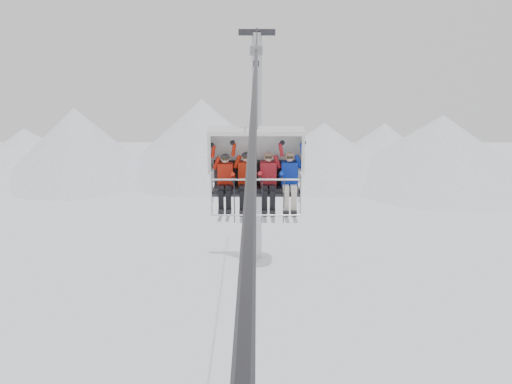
{
  "coord_description": "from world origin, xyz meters",
  "views": [
    {
      "loc": [
        0.03,
        -13.78,
        14.05
      ],
      "look_at": [
        0.0,
        0.0,
        10.3
      ],
      "focal_mm": 45.0,
      "sensor_mm": 36.0,
      "label": 1
    }
  ],
  "objects_px": {
    "skier_center_right": "(268,180)",
    "skier_center_left": "(246,180)",
    "chairlift_carrier": "(256,158)",
    "skier_far_right": "(290,180)",
    "skier_far_left": "(225,180)",
    "lift_tower_right": "(257,167)"
  },
  "relations": [
    {
      "from": "chairlift_carrier",
      "to": "skier_far_left",
      "type": "bearing_deg",
      "value": -157.87
    },
    {
      "from": "skier_far_left",
      "to": "skier_far_right",
      "type": "distance_m",
      "value": 1.59
    },
    {
      "from": "chairlift_carrier",
      "to": "skier_center_left",
      "type": "xyz_separation_m",
      "value": [
        -0.24,
        -0.3,
        -0.47
      ]
    },
    {
      "from": "skier_far_left",
      "to": "skier_center_left",
      "type": "height_order",
      "value": "skier_center_left"
    },
    {
      "from": "chairlift_carrier",
      "to": "skier_center_left",
      "type": "distance_m",
      "value": 0.61
    },
    {
      "from": "lift_tower_right",
      "to": "skier_center_left",
      "type": "relative_size",
      "value": 7.99
    },
    {
      "from": "skier_center_right",
      "to": "skier_far_left",
      "type": "bearing_deg",
      "value": -179.66
    },
    {
      "from": "chairlift_carrier",
      "to": "skier_far_left",
      "type": "xyz_separation_m",
      "value": [
        -0.76,
        -0.31,
        -0.49
      ]
    },
    {
      "from": "chairlift_carrier",
      "to": "skier_center_left",
      "type": "height_order",
      "value": "chairlift_carrier"
    },
    {
      "from": "lift_tower_right",
      "to": "chairlift_carrier",
      "type": "bearing_deg",
      "value": -90.0
    },
    {
      "from": "lift_tower_right",
      "to": "skier_center_left",
      "type": "distance_m",
      "value": 20.95
    },
    {
      "from": "skier_far_left",
      "to": "skier_center_left",
      "type": "relative_size",
      "value": 1.0
    },
    {
      "from": "lift_tower_right",
      "to": "chairlift_carrier",
      "type": "height_order",
      "value": "lift_tower_right"
    },
    {
      "from": "skier_center_left",
      "to": "skier_far_right",
      "type": "xyz_separation_m",
      "value": [
        1.07,
        0.0,
        0.0
      ]
    },
    {
      "from": "skier_center_right",
      "to": "skier_far_right",
      "type": "relative_size",
      "value": 1.0
    },
    {
      "from": "skier_far_right",
      "to": "skier_far_left",
      "type": "bearing_deg",
      "value": -179.77
    },
    {
      "from": "chairlift_carrier",
      "to": "lift_tower_right",
      "type": "bearing_deg",
      "value": 90.0
    },
    {
      "from": "skier_center_left",
      "to": "skier_far_right",
      "type": "height_order",
      "value": "same"
    },
    {
      "from": "skier_far_left",
      "to": "chairlift_carrier",
      "type": "bearing_deg",
      "value": 22.13
    },
    {
      "from": "skier_center_right",
      "to": "skier_center_left",
      "type": "bearing_deg",
      "value": 180.0
    },
    {
      "from": "skier_far_left",
      "to": "skier_center_right",
      "type": "bearing_deg",
      "value": 0.34
    },
    {
      "from": "chairlift_carrier",
      "to": "skier_far_right",
      "type": "relative_size",
      "value": 2.36
    }
  ]
}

